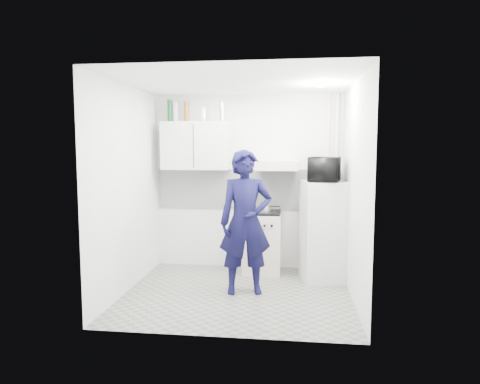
# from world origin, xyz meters

# --- Properties ---
(floor) EXTENTS (2.80, 2.80, 0.00)m
(floor) POSITION_xyz_m (0.00, 0.00, 0.00)
(floor) COLOR slate
(floor) RESTS_ON ground
(ceiling) EXTENTS (2.80, 2.80, 0.00)m
(ceiling) POSITION_xyz_m (0.00, 0.00, 2.60)
(ceiling) COLOR white
(ceiling) RESTS_ON wall_back
(wall_back) EXTENTS (2.80, 0.00, 2.80)m
(wall_back) POSITION_xyz_m (0.00, 1.25, 1.30)
(wall_back) COLOR silver
(wall_back) RESTS_ON floor
(wall_left) EXTENTS (0.00, 2.60, 2.60)m
(wall_left) POSITION_xyz_m (-1.40, 0.00, 1.30)
(wall_left) COLOR silver
(wall_left) RESTS_ON floor
(wall_right) EXTENTS (0.00, 2.60, 2.60)m
(wall_right) POSITION_xyz_m (1.40, 0.00, 1.30)
(wall_right) COLOR silver
(wall_right) RESTS_ON floor
(person) EXTENTS (0.73, 0.56, 1.80)m
(person) POSITION_xyz_m (0.10, 0.06, 0.90)
(person) COLOR black
(person) RESTS_ON floor
(stove) EXTENTS (0.54, 0.54, 0.87)m
(stove) POSITION_xyz_m (0.24, 1.00, 0.43)
(stove) COLOR beige
(stove) RESTS_ON floor
(fridge) EXTENTS (0.66, 0.66, 1.37)m
(fridge) POSITION_xyz_m (1.10, 0.70, 0.68)
(fridge) COLOR silver
(fridge) RESTS_ON floor
(stove_top) EXTENTS (0.52, 0.52, 0.03)m
(stove_top) POSITION_xyz_m (0.24, 1.00, 0.88)
(stove_top) COLOR black
(stove_top) RESTS_ON stove
(saucepan) EXTENTS (0.18, 0.18, 0.10)m
(saucepan) POSITION_xyz_m (0.28, 0.95, 0.95)
(saucepan) COLOR silver
(saucepan) RESTS_ON stove_top
(microwave) EXTENTS (0.64, 0.48, 0.33)m
(microwave) POSITION_xyz_m (1.10, 0.70, 1.53)
(microwave) COLOR black
(microwave) RESTS_ON fridge
(bottle_a) EXTENTS (0.08, 0.08, 0.32)m
(bottle_a) POSITION_xyz_m (-1.14, 1.07, 2.36)
(bottle_a) COLOR #144C1E
(bottle_a) RESTS_ON upper_cabinet
(bottle_b) EXTENTS (0.07, 0.07, 0.28)m
(bottle_b) POSITION_xyz_m (-1.06, 1.07, 2.34)
(bottle_b) COLOR #B2B7BC
(bottle_b) RESTS_ON upper_cabinet
(bottle_c) EXTENTS (0.07, 0.07, 0.30)m
(bottle_c) POSITION_xyz_m (-0.89, 1.07, 2.35)
(bottle_c) COLOR brown
(bottle_c) RESTS_ON upper_cabinet
(canister_a) EXTENTS (0.09, 0.09, 0.21)m
(canister_a) POSITION_xyz_m (-0.64, 1.07, 2.31)
(canister_a) COLOR #B2B7BC
(canister_a) RESTS_ON upper_cabinet
(bottle_e) EXTENTS (0.07, 0.07, 0.28)m
(bottle_e) POSITION_xyz_m (-0.36, 1.07, 2.34)
(bottle_e) COLOR silver
(bottle_e) RESTS_ON upper_cabinet
(upper_cabinet) EXTENTS (1.00, 0.35, 0.70)m
(upper_cabinet) POSITION_xyz_m (-0.75, 1.07, 1.85)
(upper_cabinet) COLOR silver
(upper_cabinet) RESTS_ON wall_back
(range_hood) EXTENTS (0.60, 0.50, 0.14)m
(range_hood) POSITION_xyz_m (0.45, 1.00, 1.57)
(range_hood) COLOR beige
(range_hood) RESTS_ON wall_back
(backsplash) EXTENTS (2.74, 0.03, 0.60)m
(backsplash) POSITION_xyz_m (0.00, 1.24, 1.20)
(backsplash) COLOR white
(backsplash) RESTS_ON wall_back
(pipe_a) EXTENTS (0.05, 0.05, 2.60)m
(pipe_a) POSITION_xyz_m (1.30, 1.17, 1.30)
(pipe_a) COLOR beige
(pipe_a) RESTS_ON floor
(pipe_b) EXTENTS (0.04, 0.04, 2.60)m
(pipe_b) POSITION_xyz_m (1.18, 1.17, 1.30)
(pipe_b) COLOR beige
(pipe_b) RESTS_ON floor
(ceiling_spot_fixture) EXTENTS (0.10, 0.10, 0.02)m
(ceiling_spot_fixture) POSITION_xyz_m (1.00, 0.20, 2.57)
(ceiling_spot_fixture) COLOR white
(ceiling_spot_fixture) RESTS_ON ceiling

